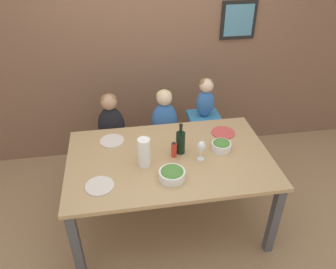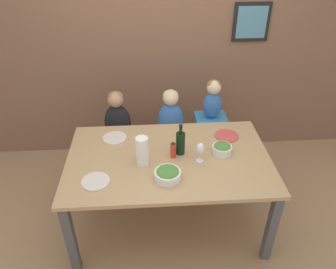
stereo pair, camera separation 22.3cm
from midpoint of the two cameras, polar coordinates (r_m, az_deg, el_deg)
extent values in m
plane|color=#9E7A56|center=(3.33, 2.07, -14.58)|extent=(14.00, 14.00, 0.00)
cube|color=brown|center=(3.68, 0.51, 15.66)|extent=(10.00, 0.06, 2.70)
cube|color=black|center=(3.78, 16.07, 18.27)|extent=(0.39, 0.02, 0.40)
cube|color=teal|center=(3.76, 16.13, 18.22)|extent=(0.32, 0.00, 0.33)
cube|color=tan|center=(2.82, 2.38, -4.32)|extent=(1.74, 1.08, 0.03)
cube|color=#4C4C51|center=(2.78, -14.34, -17.28)|extent=(0.07, 0.07, 0.73)
cube|color=#4C4C51|center=(2.93, 19.72, -15.17)|extent=(0.07, 0.07, 0.73)
cube|color=#4C4C51|center=(3.46, -12.08, -4.94)|extent=(0.07, 0.07, 0.73)
cube|color=#4C4C51|center=(3.58, 14.44, -3.82)|extent=(0.07, 0.07, 0.73)
cylinder|color=silver|center=(3.65, -8.76, -5.58)|extent=(0.04, 0.04, 0.40)
cylinder|color=silver|center=(3.63, -4.25, -5.44)|extent=(0.04, 0.04, 0.40)
cylinder|color=silver|center=(3.87, -8.50, -2.92)|extent=(0.04, 0.04, 0.40)
cylinder|color=silver|center=(3.86, -4.27, -2.78)|extent=(0.04, 0.04, 0.40)
cube|color=tan|center=(3.61, -6.67, -1.29)|extent=(0.40, 0.38, 0.05)
cylinder|color=silver|center=(3.63, 0.08, -5.28)|extent=(0.04, 0.04, 0.40)
cylinder|color=silver|center=(3.66, 4.57, -5.08)|extent=(0.04, 0.04, 0.40)
cylinder|color=silver|center=(3.86, -0.20, -2.63)|extent=(0.04, 0.04, 0.40)
cylinder|color=silver|center=(3.88, 4.01, -2.46)|extent=(0.04, 0.04, 0.40)
cube|color=tan|center=(3.62, 2.19, -0.96)|extent=(0.40, 0.38, 0.05)
cylinder|color=silver|center=(3.63, 7.32, -3.24)|extent=(0.04, 0.04, 0.65)
cylinder|color=silver|center=(3.68, 11.04, -3.06)|extent=(0.04, 0.04, 0.65)
cylinder|color=silver|center=(3.82, 6.70, -1.07)|extent=(0.04, 0.04, 0.65)
cylinder|color=silver|center=(3.87, 10.24, -0.93)|extent=(0.04, 0.04, 0.65)
cube|color=teal|center=(3.56, 9.30, 2.51)|extent=(0.34, 0.32, 0.05)
ellipsoid|color=black|center=(3.48, -6.93, 1.97)|extent=(0.28, 0.19, 0.43)
sphere|color=tan|center=(3.35, -7.24, 6.01)|extent=(0.16, 0.16, 0.16)
ellipsoid|color=olive|center=(3.35, -7.27, 6.45)|extent=(0.16, 0.15, 0.11)
ellipsoid|color=#3366B2|center=(3.49, 2.27, 2.30)|extent=(0.28, 0.19, 0.43)
sphere|color=beige|center=(3.36, 2.38, 6.34)|extent=(0.16, 0.16, 0.16)
ellipsoid|color=#DBC684|center=(3.35, 2.37, 6.79)|extent=(0.16, 0.15, 0.11)
ellipsoid|color=#3366B2|center=(3.47, 9.56, 5.00)|extent=(0.19, 0.14, 0.30)
sphere|color=beige|center=(3.38, 9.89, 8.07)|extent=(0.15, 0.15, 0.15)
ellipsoid|color=olive|center=(3.38, 9.89, 8.47)|extent=(0.14, 0.14, 0.10)
cylinder|color=black|center=(2.80, 4.45, -1.62)|extent=(0.08, 0.08, 0.20)
cylinder|color=black|center=(2.72, 4.58, 0.85)|extent=(0.03, 0.03, 0.08)
cylinder|color=black|center=(2.71, 4.61, 1.42)|extent=(0.03, 0.03, 0.02)
cylinder|color=white|center=(2.66, -2.11, -2.97)|extent=(0.10, 0.10, 0.26)
cylinder|color=white|center=(2.79, 7.80, -4.61)|extent=(0.06, 0.06, 0.00)
cylinder|color=white|center=(2.76, 7.86, -3.96)|extent=(0.01, 0.01, 0.08)
ellipsoid|color=white|center=(2.71, 8.00, -2.48)|extent=(0.07, 0.07, 0.10)
cylinder|color=white|center=(2.57, 2.45, -7.15)|extent=(0.21, 0.21, 0.07)
ellipsoid|color=#4C8438|center=(2.55, 2.47, -6.55)|extent=(0.18, 0.18, 0.05)
cylinder|color=white|center=(2.89, 11.57, -2.63)|extent=(0.17, 0.17, 0.07)
ellipsoid|color=#4C8438|center=(2.87, 11.65, -2.06)|extent=(0.15, 0.15, 0.05)
cylinder|color=silver|center=(2.60, -10.10, -8.12)|extent=(0.22, 0.22, 0.01)
cylinder|color=silver|center=(3.06, -7.22, -0.65)|extent=(0.22, 0.22, 0.01)
cylinder|color=#D14C47|center=(3.13, 12.20, -0.26)|extent=(0.22, 0.22, 0.01)
cylinder|color=red|center=(2.78, 3.19, -2.84)|extent=(0.05, 0.05, 0.13)
cone|color=black|center=(2.73, 3.25, -1.51)|extent=(0.04, 0.04, 0.02)
camera|label=1|loc=(0.11, -87.69, 1.53)|focal=35.00mm
camera|label=2|loc=(0.11, 92.31, -1.53)|focal=35.00mm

